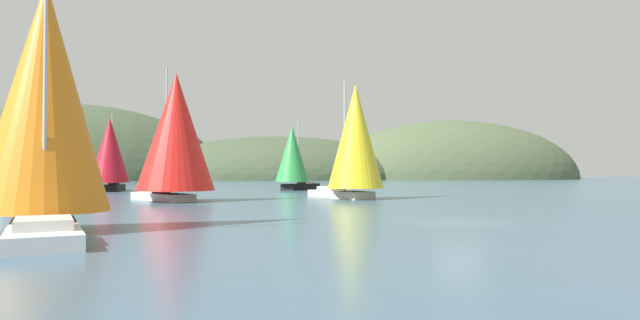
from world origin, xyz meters
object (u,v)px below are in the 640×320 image
(sailboat_yellow_sail, at_px, (355,139))
(sailboat_crimson_sail, at_px, (110,152))
(sailboat_green_sail, at_px, (293,156))
(sailboat_red_spinnaker, at_px, (176,134))
(sailboat_white_mainsail, at_px, (2,160))
(sailboat_orange_sail, at_px, (45,101))

(sailboat_yellow_sail, xyz_separation_m, sailboat_crimson_sail, (-25.39, 23.23, -0.53))
(sailboat_crimson_sail, relative_size, sailboat_green_sail, 1.06)
(sailboat_red_spinnaker, height_order, sailboat_white_mainsail, sailboat_red_spinnaker)
(sailboat_crimson_sail, bearing_deg, sailboat_orange_sail, -81.87)
(sailboat_green_sail, xyz_separation_m, sailboat_white_mainsail, (-27.93, -19.37, -0.98))
(sailboat_yellow_sail, relative_size, sailboat_white_mainsail, 1.49)
(sailboat_white_mainsail, bearing_deg, sailboat_green_sail, 34.74)
(sailboat_yellow_sail, height_order, sailboat_orange_sail, sailboat_orange_sail)
(sailboat_green_sail, bearing_deg, sailboat_orange_sail, -108.94)
(sailboat_red_spinnaker, xyz_separation_m, sailboat_yellow_sail, (15.45, 1.08, -0.25))
(sailboat_yellow_sail, height_order, sailboat_green_sail, sailboat_yellow_sail)
(sailboat_yellow_sail, distance_m, sailboat_green_sail, 23.70)
(sailboat_yellow_sail, xyz_separation_m, sailboat_green_sail, (-2.60, 23.54, -0.91))
(sailboat_yellow_sail, height_order, sailboat_crimson_sail, sailboat_yellow_sail)
(sailboat_green_sail, relative_size, sailboat_orange_sail, 0.84)
(sailboat_white_mainsail, bearing_deg, sailboat_yellow_sail, -7.78)
(sailboat_green_sail, bearing_deg, sailboat_red_spinnaker, -117.55)
(sailboat_yellow_sail, distance_m, sailboat_white_mainsail, 30.87)
(sailboat_yellow_sail, bearing_deg, sailboat_crimson_sail, 137.55)
(sailboat_yellow_sail, bearing_deg, sailboat_orange_sail, -128.61)
(sailboat_white_mainsail, bearing_deg, sailboat_orange_sail, -66.85)
(sailboat_green_sail, xyz_separation_m, sailboat_orange_sail, (-16.12, -46.99, 0.93))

